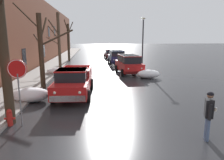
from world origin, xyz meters
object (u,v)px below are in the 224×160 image
object	(u,v)px
bare_tree_at_the_corner	(3,54)
sedan_maroon_parked_far_down_block	(110,54)
suv_darkblue_parked_kerbside_mid	(117,57)
pedestrian_with_coffee	(209,112)
street_lamp_post	(143,41)
bare_tree_second_along_sidewalk	(42,49)
bare_tree_mid_block	(58,40)
pickup_truck_red_approaching_near_lane	(74,82)
fire_hydrant	(10,117)
suv_red_parked_kerbside_close	(129,64)
stop_sign_at_corner	(18,75)
bare_tree_far_down_block	(68,41)

from	to	relation	value
bare_tree_at_the_corner	sedan_maroon_parked_far_down_block	xyz separation A→B (m)	(6.45, 26.07, -2.18)
suv_darkblue_parked_kerbside_mid	sedan_maroon_parked_far_down_block	distance (m)	7.32
suv_darkblue_parked_kerbside_mid	pedestrian_with_coffee	xyz separation A→B (m)	(0.84, -20.85, 0.05)
street_lamp_post	bare_tree_second_along_sidewalk	bearing A→B (deg)	-137.81
bare_tree_mid_block	pickup_truck_red_approaching_near_lane	distance (m)	10.63
pickup_truck_red_approaching_near_lane	suv_darkblue_parked_kerbside_mid	bearing A→B (deg)	73.61
bare_tree_second_along_sidewalk	pickup_truck_red_approaching_near_lane	distance (m)	3.62
bare_tree_at_the_corner	pickup_truck_red_approaching_near_lane	xyz separation A→B (m)	(2.32, 4.06, -2.05)
pickup_truck_red_approaching_near_lane	fire_hydrant	distance (m)	4.85
suv_red_parked_kerbside_close	stop_sign_at_corner	world-z (taller)	stop_sign_at_corner
bare_tree_far_down_block	pedestrian_with_coffee	bearing A→B (deg)	-73.36
bare_tree_mid_block	bare_tree_far_down_block	size ratio (longest dim) A/B	1.04
pedestrian_with_coffee	street_lamp_post	bearing A→B (deg)	84.65
bare_tree_second_along_sidewalk	suv_red_parked_kerbside_close	distance (m)	9.01
bare_tree_far_down_block	stop_sign_at_corner	distance (m)	23.21
suv_darkblue_parked_kerbside_mid	stop_sign_at_corner	bearing A→B (deg)	-107.79
pedestrian_with_coffee	fire_hydrant	xyz separation A→B (m)	(-7.43, 1.89, -0.68)
bare_tree_far_down_block	pedestrian_with_coffee	size ratio (longest dim) A/B	3.34
pedestrian_with_coffee	fire_hydrant	world-z (taller)	pedestrian_with_coffee
bare_tree_mid_block	pickup_truck_red_approaching_near_lane	size ratio (longest dim) A/B	1.15
suv_red_parked_kerbside_close	suv_darkblue_parked_kerbside_mid	bearing A→B (deg)	93.03
suv_darkblue_parked_kerbside_mid	sedan_maroon_parked_far_down_block	size ratio (longest dim) A/B	1.16
pedestrian_with_coffee	stop_sign_at_corner	bearing A→B (deg)	165.14
bare_tree_second_along_sidewalk	street_lamp_post	xyz separation A→B (m)	(8.97, 8.13, 0.39)
suv_red_parked_kerbside_close	fire_hydrant	bearing A→B (deg)	-120.63
bare_tree_at_the_corner	sedan_maroon_parked_far_down_block	world-z (taller)	bare_tree_at_the_corner
bare_tree_mid_block	pedestrian_with_coffee	world-z (taller)	bare_tree_mid_block
pedestrian_with_coffee	sedan_maroon_parked_far_down_block	bearing A→B (deg)	92.12
fire_hydrant	street_lamp_post	bearing A→B (deg)	58.25
bare_tree_mid_block	suv_red_parked_kerbside_close	world-z (taller)	bare_tree_mid_block
bare_tree_at_the_corner	stop_sign_at_corner	distance (m)	1.00
street_lamp_post	pedestrian_with_coffee	bearing A→B (deg)	-95.35
sedan_maroon_parked_far_down_block	pedestrian_with_coffee	xyz separation A→B (m)	(1.04, -28.16, 0.29)
bare_tree_far_down_block	fire_hydrant	bearing A→B (deg)	-89.88
bare_tree_mid_block	pickup_truck_red_approaching_near_lane	world-z (taller)	bare_tree_mid_block
bare_tree_second_along_sidewalk	suv_red_parked_kerbside_close	xyz separation A→B (m)	(6.98, 5.42, -1.78)
bare_tree_far_down_block	bare_tree_mid_block	bearing A→B (deg)	-90.40
bare_tree_mid_block	bare_tree_far_down_block	xyz separation A→B (m)	(0.06, 8.79, -0.31)
bare_tree_at_the_corner	pedestrian_with_coffee	bearing A→B (deg)	-15.59
bare_tree_far_down_block	sedan_maroon_parked_far_down_block	size ratio (longest dim) A/B	1.49
bare_tree_far_down_block	bare_tree_second_along_sidewalk	bearing A→B (deg)	-89.86
bare_tree_mid_block	pickup_truck_red_approaching_near_lane	bearing A→B (deg)	-76.76
bare_tree_second_along_sidewalk	suv_darkblue_parked_kerbside_mid	world-z (taller)	bare_tree_second_along_sidewalk
bare_tree_mid_block	bare_tree_second_along_sidewalk	bearing A→B (deg)	-89.26
bare_tree_mid_block	sedan_maroon_parked_far_down_block	xyz separation A→B (m)	(6.50, 11.93, -2.48)
bare_tree_at_the_corner	suv_darkblue_parked_kerbside_mid	size ratio (longest dim) A/B	1.27
suv_darkblue_parked_kerbside_mid	fire_hydrant	distance (m)	20.08
pedestrian_with_coffee	bare_tree_at_the_corner	bearing A→B (deg)	164.41
bare_tree_mid_block	suv_darkblue_parked_kerbside_mid	xyz separation A→B (m)	(6.70, 4.61, -2.24)
sedan_maroon_parked_far_down_block	street_lamp_post	distance (m)	12.30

